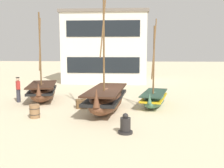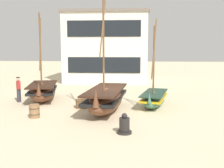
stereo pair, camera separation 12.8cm
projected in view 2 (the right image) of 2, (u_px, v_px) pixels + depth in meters
name	position (u px, v px, depth m)	size (l,w,h in m)	color
ground_plane	(111.00, 110.00, 15.44)	(120.00, 120.00, 0.00)	beige
fishing_boat_near_left	(43.00, 91.00, 18.17)	(2.55, 4.51, 5.88)	brown
fishing_boat_centre_large	(106.00, 99.00, 15.05)	(2.25, 5.46, 7.14)	brown
fishing_boat_far_right	(154.00, 98.00, 16.35)	(2.06, 3.84, 5.36)	#427056
fisherman_by_hull	(19.00, 90.00, 17.66)	(0.38, 0.42, 1.68)	#33333D
capstan_winch	(124.00, 126.00, 11.13)	(0.63, 0.63, 0.87)	black
wooden_barrel	(34.00, 111.00, 13.68)	(0.56, 0.56, 0.70)	olive
cargo_crate	(81.00, 104.00, 15.99)	(0.61, 0.61, 0.51)	brown
harbor_building_main	(107.00, 47.00, 29.25)	(8.88, 7.12, 7.39)	silver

